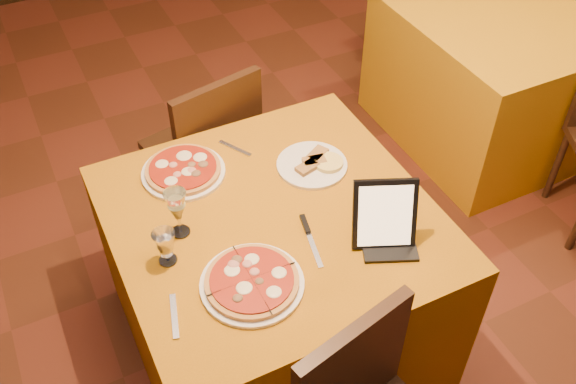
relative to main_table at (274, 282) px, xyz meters
name	(u,v)px	position (x,y,z in m)	size (l,w,h in m)	color
floor	(288,311)	(0.11, 0.10, -0.38)	(6.00, 7.00, 0.01)	#5E2D19
main_table	(274,282)	(0.00, 0.00, 0.00)	(1.10, 1.10, 0.75)	#AB690A
side_table	(500,75)	(1.74, 0.75, 0.00)	(1.10, 1.10, 0.75)	orange
chair_main_far	(200,149)	(0.00, 0.80, 0.08)	(0.39, 0.39, 0.91)	black
chair_side_far	(419,0)	(1.74, 1.55, 0.08)	(0.39, 0.39, 0.91)	black
pizza_near	(252,282)	(-0.19, -0.25, 0.39)	(0.33, 0.33, 0.03)	white
pizza_far	(183,171)	(-0.21, 0.34, 0.39)	(0.31, 0.31, 0.03)	white
cutlet_dish	(312,164)	(0.24, 0.17, 0.39)	(0.27, 0.27, 0.03)	white
wine_glass	(178,213)	(-0.31, 0.07, 0.47)	(0.07, 0.07, 0.19)	#C0BD6D
water_glass	(166,247)	(-0.39, -0.03, 0.44)	(0.06, 0.06, 0.13)	white
tablet	(385,214)	(0.28, -0.26, 0.49)	(0.21, 0.02, 0.24)	black
knife	(312,243)	(0.06, -0.18, 0.38)	(0.22, 0.02, 0.01)	#B0B0B7
fork_near	(174,316)	(-0.45, -0.25, 0.38)	(0.16, 0.02, 0.01)	#AAABB1
fork_far	(235,148)	(0.02, 0.39, 0.38)	(0.15, 0.02, 0.01)	silver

